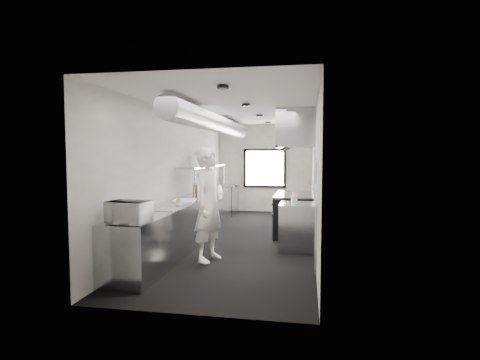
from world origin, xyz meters
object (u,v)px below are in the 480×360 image
at_px(prep_counter, 187,221).
at_px(squeeze_bottle_d, 294,197).
at_px(plate_stack_b, 201,159).
at_px(deli_tub_a, 139,211).
at_px(plate_stack_d, 209,158).
at_px(deli_tub_b, 146,209).
at_px(microwave, 129,212).
at_px(far_work_table, 225,200).
at_px(range, 293,214).
at_px(bottle_station, 297,226).
at_px(small_plate, 179,204).
at_px(cutting_board, 184,200).
at_px(plate_stack_a, 195,161).
at_px(squeeze_bottle_b, 292,200).
at_px(squeeze_bottle_e, 296,197).
at_px(line_cook, 209,205).
at_px(exhaust_hood, 297,131).
at_px(knife_block, 195,189).
at_px(squeeze_bottle_c, 296,199).
at_px(plate_stack_c, 205,159).
at_px(squeeze_bottle_a, 294,201).
at_px(pass_shelf, 204,167).

xyz_separation_m(prep_counter, squeeze_bottle_d, (2.24, -0.06, 0.55)).
bearing_deg(plate_stack_b, deli_tub_a, -92.63).
distance_m(prep_counter, plate_stack_d, 2.44).
bearing_deg(deli_tub_b, microwave, -78.40).
bearing_deg(far_work_table, deli_tub_a, -91.78).
xyz_separation_m(range, deli_tub_b, (-2.33, -2.92, 0.48)).
distance_m(bottle_station, small_plate, 2.33).
height_order(cutting_board, plate_stack_a, plate_stack_a).
xyz_separation_m(far_work_table, squeeze_bottle_b, (2.22, -4.09, 0.53)).
bearing_deg(bottle_station, cutting_board, 179.39).
bearing_deg(deli_tub_b, squeeze_bottle_e, 36.35).
bearing_deg(line_cook, exhaust_hood, -12.79).
distance_m(exhaust_hood, knife_block, 2.74).
xyz_separation_m(microwave, squeeze_bottle_c, (2.21, 2.58, -0.07)).
bearing_deg(squeeze_bottle_c, squeeze_bottle_d, 109.03).
xyz_separation_m(line_cook, deli_tub_a, (-1.00, -0.65, -0.04)).
bearing_deg(line_cook, knife_block, 39.71).
bearing_deg(deli_tub_b, plate_stack_c, 88.42).
height_order(plate_stack_d, squeeze_bottle_a, plate_stack_d).
relative_size(bottle_station, knife_block, 3.79).
xyz_separation_m(pass_shelf, small_plate, (0.10, -2.18, -0.63)).
relative_size(far_work_table, plate_stack_a, 4.72).
bearing_deg(bottle_station, line_cook, -144.25).
xyz_separation_m(squeeze_bottle_a, squeeze_bottle_d, (-0.01, 0.46, 0.01)).
distance_m(bottle_station, plate_stack_c, 3.28).
relative_size(small_plate, squeeze_bottle_b, 1.00).
bearing_deg(bottle_station, exhaust_hood, 92.18).
xyz_separation_m(bottle_station, plate_stack_d, (-2.35, 2.27, 1.30)).
distance_m(line_cook, squeeze_bottle_d, 1.86).
distance_m(plate_stack_c, squeeze_bottle_b, 3.18).
bearing_deg(small_plate, range, 41.55).
bearing_deg(plate_stack_b, knife_block, -113.58).
bearing_deg(microwave, plate_stack_a, 98.47).
xyz_separation_m(pass_shelf, plate_stack_d, (-0.01, 0.57, 0.21)).
height_order(bottle_station, squeeze_bottle_d, squeeze_bottle_d).
bearing_deg(plate_stack_a, deli_tub_b, -92.53).
bearing_deg(small_plate, plate_stack_c, 92.74).
relative_size(plate_stack_b, squeeze_bottle_e, 1.85).
xyz_separation_m(knife_block, plate_stack_b, (0.09, 0.20, 0.72)).
bearing_deg(prep_counter, plate_stack_d, 91.30).
relative_size(deli_tub_b, squeeze_bottle_a, 0.70).
bearing_deg(plate_stack_b, microwave, -88.60).
height_order(deli_tub_b, knife_block, knife_block).
height_order(pass_shelf, plate_stack_b, plate_stack_b).
height_order(microwave, deli_tub_b, microwave).
distance_m(bottle_station, line_cook, 1.89).
relative_size(far_work_table, microwave, 2.31).
distance_m(range, bottle_station, 1.40).
bearing_deg(squeeze_bottle_d, squeeze_bottle_a, -88.19).
distance_m(exhaust_hood, squeeze_bottle_e, 1.81).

